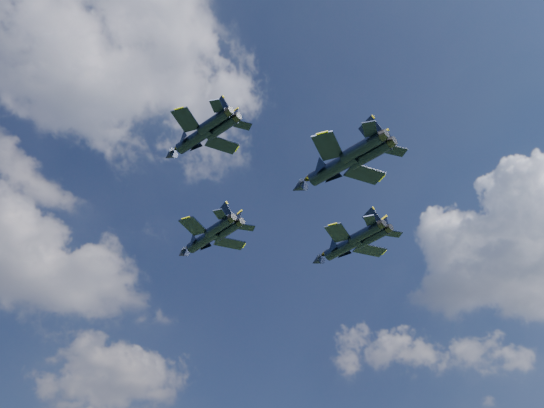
{
  "coord_description": "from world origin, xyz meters",
  "views": [
    {
      "loc": [
        -27.46,
        -66.47,
        10.69
      ],
      "look_at": [
        1.41,
        1.52,
        63.99
      ],
      "focal_mm": 40.0,
      "sensor_mm": 36.0,
      "label": 1
    }
  ],
  "objects": [
    {
      "name": "jet_left",
      "position": [
        -13.34,
        -5.66,
        65.79
      ],
      "size": [
        10.61,
        14.53,
        3.48
      ],
      "rotation": [
        0.0,
        0.0,
        0.44
      ],
      "color": "black"
    },
    {
      "name": "jet_right",
      "position": [
        17.79,
        9.78,
        64.91
      ],
      "size": [
        13.13,
        18.04,
        4.26
      ],
      "rotation": [
        0.0,
        0.0,
        0.34
      ],
      "color": "black"
    },
    {
      "name": "jet_slot",
      "position": [
        5.03,
        -10.37,
        63.0
      ],
      "size": [
        12.95,
        17.87,
        4.25
      ],
      "rotation": [
        0.0,
        0.0,
        0.41
      ],
      "color": "black"
    },
    {
      "name": "jet_lead",
      "position": [
        -4.58,
        17.72,
        65.4
      ],
      "size": [
        12.42,
        17.11,
        4.04
      ],
      "rotation": [
        0.0,
        0.0,
        0.35
      ],
      "color": "black"
    }
  ]
}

